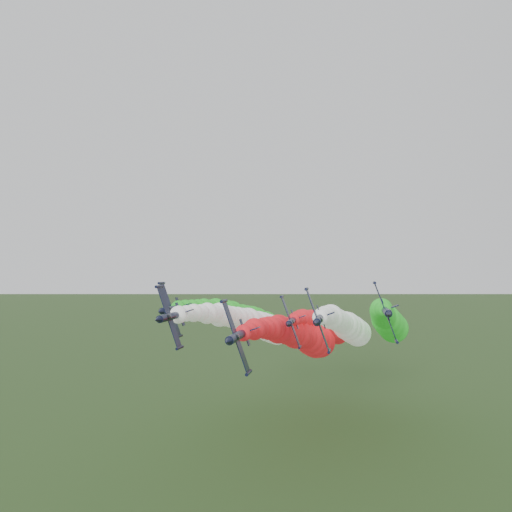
% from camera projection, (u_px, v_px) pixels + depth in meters
% --- Properties ---
extents(jet_lead, '(13.74, 83.65, 20.04)m').
position_uv_depth(jet_lead, '(304.00, 337.00, 123.41)').
color(jet_lead, black).
rests_on(jet_lead, ground).
extents(jet_inner_left, '(13.54, 83.45, 19.84)m').
position_uv_depth(jet_inner_left, '(257.00, 325.00, 133.70)').
color(jet_inner_left, black).
rests_on(jet_inner_left, ground).
extents(jet_inner_right, '(13.50, 83.42, 19.81)m').
position_uv_depth(jet_inner_right, '(347.00, 327.00, 132.69)').
color(jet_inner_right, black).
rests_on(jet_inner_right, ground).
extents(jet_outer_left, '(13.41, 83.33, 19.72)m').
position_uv_depth(jet_outer_left, '(249.00, 319.00, 145.18)').
color(jet_outer_left, black).
rests_on(jet_outer_left, ground).
extents(jet_outer_right, '(14.00, 83.91, 20.30)m').
position_uv_depth(jet_outer_right, '(388.00, 321.00, 137.52)').
color(jet_outer_right, black).
rests_on(jet_outer_right, ground).
extents(jet_trail, '(13.41, 83.33, 19.72)m').
position_uv_depth(jet_trail, '(326.00, 327.00, 151.42)').
color(jet_trail, black).
rests_on(jet_trail, ground).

